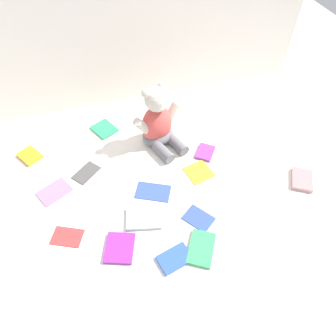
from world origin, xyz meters
TOP-DOWN VIEW (x-y plane):
  - ground_plane at (0.00, 0.00)m, footprint 3.20×3.20m
  - backdrop_drape at (0.00, 0.50)m, footprint 1.72×0.03m
  - teddy_bear at (0.04, 0.15)m, footprint 0.23×0.24m
  - book_case_0 at (-0.29, 0.05)m, footprint 0.13×0.12m
  - book_case_1 at (-0.39, -0.22)m, footprint 0.13×0.11m
  - book_case_2 at (-0.06, -0.41)m, footprint 0.12×0.10m
  - book_case_3 at (0.15, -0.08)m, footprint 0.12×0.12m
  - book_case_4 at (-0.06, -0.12)m, footprint 0.16×0.13m
  - book_case_5 at (0.53, -0.24)m, footprint 0.12×0.14m
  - book_case_6 at (-0.23, -0.32)m, footprint 0.13×0.14m
  - book_case_7 at (0.04, -0.40)m, footprint 0.14×0.15m
  - book_case_8 at (-0.43, -0.01)m, footprint 0.15×0.13m
  - book_case_9 at (-0.12, -0.23)m, footprint 0.15×0.12m
  - book_case_10 at (0.21, 0.02)m, footprint 0.11×0.11m
  - book_case_11 at (-0.18, 0.29)m, footprint 0.13×0.14m
  - book_case_12 at (-0.51, 0.21)m, footprint 0.11×0.12m
  - book_case_13 at (0.07, -0.28)m, footprint 0.12×0.13m

SIDE VIEW (x-z plane):
  - ground_plane at x=0.00m, z-range 0.00..0.00m
  - book_case_4 at x=-0.06m, z-range 0.00..0.01m
  - book_case_1 at x=-0.39m, z-range 0.00..0.01m
  - book_case_0 at x=-0.29m, z-range 0.00..0.01m
  - book_case_13 at x=0.07m, z-range 0.00..0.01m
  - book_case_3 at x=0.15m, z-range 0.00..0.01m
  - book_case_8 at x=-0.43m, z-range 0.00..0.01m
  - book_case_11 at x=-0.18m, z-range 0.00..0.01m
  - book_case_10 at x=0.21m, z-range 0.00..0.01m
  - book_case_2 at x=-0.06m, z-range 0.00..0.01m
  - book_case_7 at x=0.04m, z-range 0.00..0.01m
  - book_case_9 at x=-0.12m, z-range 0.00..0.01m
  - book_case_6 at x=-0.23m, z-range 0.00..0.01m
  - book_case_12 at x=-0.51m, z-range 0.00..0.02m
  - book_case_5 at x=0.53m, z-range 0.00..0.02m
  - teddy_bear at x=0.04m, z-range -0.04..0.25m
  - backdrop_drape at x=0.00m, z-range 0.00..0.69m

